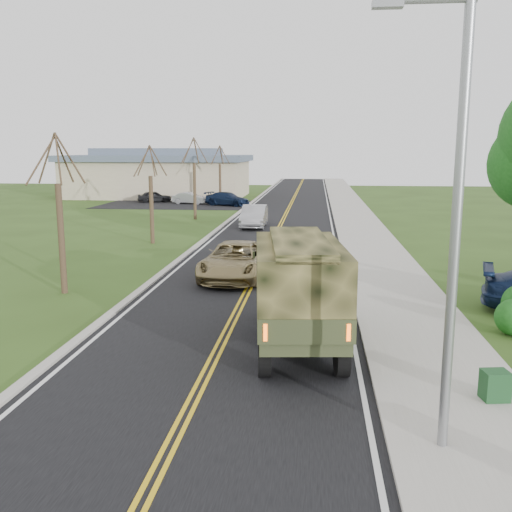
# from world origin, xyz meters

# --- Properties ---
(ground) EXTENTS (160.00, 160.00, 0.00)m
(ground) POSITION_xyz_m (0.00, 0.00, 0.00)
(ground) COLOR #2D4316
(ground) RESTS_ON ground
(road) EXTENTS (8.00, 120.00, 0.01)m
(road) POSITION_xyz_m (0.00, 40.00, 0.01)
(road) COLOR black
(road) RESTS_ON ground
(curb_right) EXTENTS (0.30, 120.00, 0.12)m
(curb_right) POSITION_xyz_m (4.15, 40.00, 0.06)
(curb_right) COLOR #9E998E
(curb_right) RESTS_ON ground
(sidewalk_right) EXTENTS (3.20, 120.00, 0.10)m
(sidewalk_right) POSITION_xyz_m (5.90, 40.00, 0.05)
(sidewalk_right) COLOR #9E998E
(sidewalk_right) RESTS_ON ground
(curb_left) EXTENTS (0.30, 120.00, 0.10)m
(curb_left) POSITION_xyz_m (-4.15, 40.00, 0.05)
(curb_left) COLOR #9E998E
(curb_left) RESTS_ON ground
(street_light) EXTENTS (1.65, 0.22, 8.00)m
(street_light) POSITION_xyz_m (4.90, -0.50, 4.43)
(street_light) COLOR gray
(street_light) RESTS_ON ground
(bare_tree_a) EXTENTS (1.93, 2.26, 6.08)m
(bare_tree_a) POSITION_xyz_m (-7.00, 10.00, 2.63)
(bare_tree_a) COLOR #38281C
(bare_tree_a) RESTS_ON ground
(bare_tree_b) EXTENTS (1.83, 2.14, 5.73)m
(bare_tree_b) POSITION_xyz_m (-7.00, 22.00, 2.48)
(bare_tree_b) COLOR #38281C
(bare_tree_b) RESTS_ON ground
(bare_tree_c) EXTENTS (2.04, 2.39, 6.42)m
(bare_tree_c) POSITION_xyz_m (-7.00, 34.00, 2.78)
(bare_tree_c) COLOR #38281C
(bare_tree_c) RESTS_ON ground
(bare_tree_d) EXTENTS (1.88, 2.20, 5.91)m
(bare_tree_d) POSITION_xyz_m (-7.00, 46.00, 2.55)
(bare_tree_d) COLOR #38281C
(bare_tree_d) RESTS_ON ground
(commercial_building) EXTENTS (25.50, 21.50, 5.65)m
(commercial_building) POSITION_xyz_m (-15.98, 55.97, 2.69)
(commercial_building) COLOR tan
(commercial_building) RESTS_ON ground
(military_truck) EXTENTS (2.86, 6.52, 3.15)m
(military_truck) POSITION_xyz_m (2.14, 4.84, 1.81)
(military_truck) COLOR black
(military_truck) RESTS_ON ground
(suv_champagne) EXTENTS (2.78, 5.64, 1.54)m
(suv_champagne) POSITION_xyz_m (-0.80, 13.28, 0.77)
(suv_champagne) COLOR #8E7D50
(suv_champagne) RESTS_ON ground
(sedan_silver) EXTENTS (1.73, 4.78, 1.57)m
(sedan_silver) POSITION_xyz_m (-1.81, 29.76, 0.78)
(sedan_silver) COLOR #A9A8AD
(sedan_silver) RESTS_ON ground
(utility_box_far) EXTENTS (0.62, 0.54, 0.65)m
(utility_box_far) POSITION_xyz_m (6.54, 1.60, 0.43)
(utility_box_far) COLOR #17421F
(utility_box_far) RESTS_ON sidewalk_right
(lot_car_dark) EXTENTS (3.80, 2.53, 1.20)m
(lot_car_dark) POSITION_xyz_m (-14.43, 48.27, 0.60)
(lot_car_dark) COLOR black
(lot_car_dark) RESTS_ON ground
(lot_car_silver) EXTENTS (3.80, 1.86, 1.20)m
(lot_car_silver) POSITION_xyz_m (-10.28, 46.87, 0.60)
(lot_car_silver) COLOR #A7A7AC
(lot_car_silver) RESTS_ON ground
(lot_car_navy) EXTENTS (4.97, 3.39, 1.34)m
(lot_car_navy) POSITION_xyz_m (-6.19, 45.50, 0.67)
(lot_car_navy) COLOR black
(lot_car_navy) RESTS_ON ground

